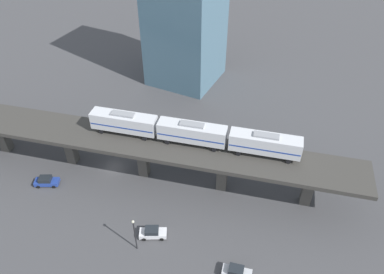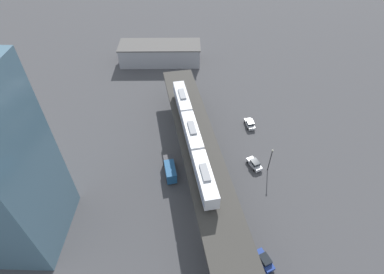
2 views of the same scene
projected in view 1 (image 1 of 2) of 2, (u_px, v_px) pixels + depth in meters
name	position (u px, v px, depth m)	size (l,w,h in m)	color
ground_plane	(114.00, 168.00, 73.41)	(400.00, 400.00, 0.00)	#424244
elevated_viaduct	(107.00, 140.00, 68.96)	(28.19, 91.63, 8.26)	#393733
subway_train	(192.00, 132.00, 64.75)	(10.82, 36.92, 4.45)	silver
street_car_white	(153.00, 233.00, 60.47)	(3.59, 4.74, 1.89)	silver
street_car_blue	(46.00, 181.00, 69.33)	(3.59, 4.74, 1.89)	#233D93
street_car_silver	(237.00, 272.00, 55.06)	(2.68, 4.68, 1.89)	#B7BABF
delivery_truck	(192.00, 150.00, 74.88)	(3.80, 7.52, 3.20)	#333338
street_lamp	(135.00, 233.00, 56.67)	(0.44, 0.44, 6.94)	black
office_tower	(185.00, 11.00, 88.75)	(16.00, 16.00, 36.00)	slate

